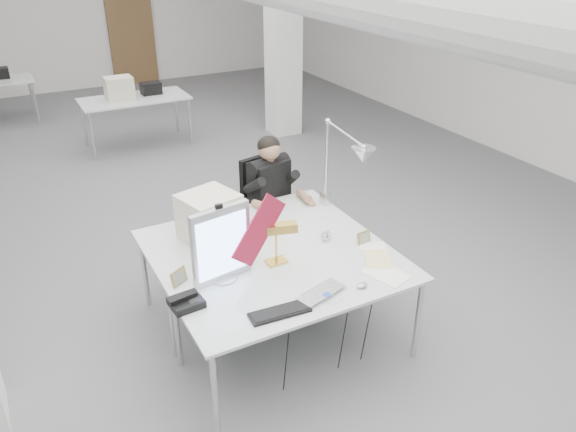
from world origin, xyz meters
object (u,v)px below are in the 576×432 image
at_px(desk_main, 299,283).
at_px(bankers_lamp, 276,244).
at_px(seated_person, 270,180).
at_px(desk_phone, 186,303).
at_px(office_chair, 268,215).
at_px(laptop, 327,296).
at_px(monitor, 221,244).
at_px(beige_monitor, 209,217).
at_px(architect_lamp, 342,164).

relative_size(desk_main, bankers_lamp, 5.60).
distance_m(seated_person, desk_phone, 1.88).
xyz_separation_m(office_chair, laptop, (-0.42, -1.77, 0.26)).
relative_size(desk_main, laptop, 4.82).
distance_m(seated_person, monitor, 1.51).
distance_m(office_chair, desk_phone, 1.94).
distance_m(laptop, beige_monitor, 1.26).
distance_m(desk_main, monitor, 0.64).
bearing_deg(bankers_lamp, seated_person, 81.28).
xyz_separation_m(seated_person, desk_phone, (-1.31, -1.34, -0.12)).
distance_m(monitor, beige_monitor, 0.63).
xyz_separation_m(desk_main, desk_phone, (-0.83, 0.10, 0.04)).
xyz_separation_m(monitor, bankers_lamp, (0.45, 0.02, -0.13)).
relative_size(beige_monitor, architect_lamp, 0.43).
relative_size(office_chair, seated_person, 1.08).
bearing_deg(desk_phone, architect_lamp, 16.87).
xyz_separation_m(seated_person, monitor, (-0.96, -1.15, 0.15)).
bearing_deg(office_chair, bankers_lamp, -126.27).
xyz_separation_m(bankers_lamp, beige_monitor, (-0.31, 0.59, 0.04)).
bearing_deg(laptop, desk_main, 87.69).
bearing_deg(beige_monitor, architect_lamp, -21.46).
distance_m(desk_main, office_chair, 1.59).
height_order(seated_person, beige_monitor, seated_person).
height_order(monitor, beige_monitor, monitor).
bearing_deg(laptop, office_chair, 60.85).
bearing_deg(beige_monitor, laptop, -85.99).
bearing_deg(monitor, beige_monitor, 67.86).
bearing_deg(bankers_lamp, beige_monitor, 133.26).
distance_m(desk_main, architect_lamp, 1.25).
height_order(office_chair, monitor, monitor).
distance_m(laptop, architect_lamp, 1.39).
height_order(bankers_lamp, beige_monitor, beige_monitor).
xyz_separation_m(desk_main, architect_lamp, (0.85, 0.77, 0.50)).
bearing_deg(monitor, desk_main, -41.17).
distance_m(office_chair, laptop, 1.84).
bearing_deg(desk_phone, laptop, -27.73).
relative_size(monitor, beige_monitor, 1.38).
height_order(laptop, architect_lamp, architect_lamp).
bearing_deg(desk_phone, bankers_lamp, 9.83).
height_order(desk_phone, beige_monitor, beige_monitor).
height_order(laptop, desk_phone, desk_phone).
bearing_deg(beige_monitor, seated_person, 18.35).
xyz_separation_m(desk_phone, beige_monitor, (0.49, 0.80, 0.17)).
bearing_deg(office_chair, desk_main, -120.78).
xyz_separation_m(office_chair, architect_lamp, (0.36, -0.73, 0.74)).
height_order(desk_phone, architect_lamp, architect_lamp).
height_order(desk_main, desk_phone, desk_phone).
bearing_deg(architect_lamp, laptop, -144.70).
height_order(monitor, architect_lamp, architect_lamp).
relative_size(monitor, bankers_lamp, 1.81).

